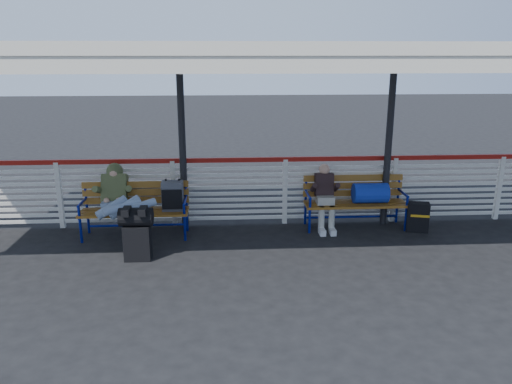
{
  "coord_description": "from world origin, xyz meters",
  "views": [
    {
      "loc": [
        -1.06,
        -6.74,
        3.05
      ],
      "look_at": [
        -0.58,
        1.0,
        0.86
      ],
      "focal_mm": 35.0,
      "sensor_mm": 36.0,
      "label": 1
    }
  ],
  "objects": [
    {
      "name": "ground",
      "position": [
        0.0,
        0.0,
        0.0
      ],
      "size": [
        60.0,
        60.0,
        0.0
      ],
      "primitive_type": "plane",
      "color": "black",
      "rests_on": "ground"
    },
    {
      "name": "canopy",
      "position": [
        -0.0,
        0.87,
        3.04
      ],
      "size": [
        12.6,
        3.6,
        3.16
      ],
      "color": "silver",
      "rests_on": "ground"
    },
    {
      "name": "fence",
      "position": [
        0.0,
        1.9,
        0.66
      ],
      "size": [
        12.08,
        0.08,
        1.24
      ],
      "color": "silver",
      "rests_on": "ground"
    },
    {
      "name": "bench_right",
      "position": [
        1.35,
        1.6,
        0.6
      ],
      "size": [
        1.8,
        0.56,
        0.92
      ],
      "color": "#8C5A1B",
      "rests_on": "ground"
    },
    {
      "name": "suitcase_side",
      "position": [
        2.27,
        1.33,
        0.26
      ],
      "size": [
        0.41,
        0.31,
        0.52
      ],
      "rotation": [
        0.0,
        0.0,
        -0.25
      ],
      "color": "black",
      "rests_on": "ground"
    },
    {
      "name": "companion_person",
      "position": [
        0.67,
        1.57,
        0.6
      ],
      "size": [
        0.32,
        0.66,
        1.15
      ],
      "color": "#ADAB9D",
      "rests_on": "ground"
    },
    {
      "name": "bench_left",
      "position": [
        -2.37,
        1.4,
        0.61
      ],
      "size": [
        1.8,
        0.56,
        0.97
      ],
      "color": "#8C5A1B",
      "rests_on": "ground"
    },
    {
      "name": "luggage_stack",
      "position": [
        -2.41,
        0.37,
        0.45
      ],
      "size": [
        0.5,
        0.28,
        0.82
      ],
      "rotation": [
        0.0,
        0.0,
        -0.02
      ],
      "color": "black",
      "rests_on": "ground"
    },
    {
      "name": "traveler_man",
      "position": [
        -2.75,
        1.06,
        0.7
      ],
      "size": [
        0.94,
        1.63,
        0.77
      ],
      "color": "#8FA0C1",
      "rests_on": "ground"
    }
  ]
}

